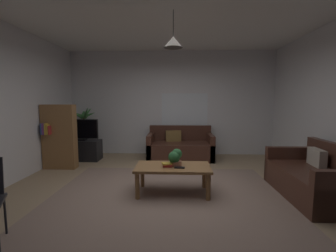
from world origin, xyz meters
TOP-DOWN VIEW (x-y plane):
  - floor at (0.00, 0.00)m, footprint 5.55×5.41m
  - rug at (0.00, -0.20)m, footprint 3.60×2.98m
  - wall_back at (0.00, 2.74)m, footprint 5.67×0.06m
  - ceiling at (0.00, 0.00)m, footprint 5.55×5.41m
  - window_pane at (0.36, 2.70)m, footprint 1.25×0.01m
  - couch_under_window at (0.24, 2.21)m, footprint 1.64×0.87m
  - couch_right_side at (2.27, -0.10)m, footprint 0.87×1.54m
  - coffee_table at (0.09, -0.03)m, footprint 1.18×0.62m
  - book_on_table_0 at (0.01, -0.08)m, footprint 0.15×0.11m
  - book_on_table_1 at (0.02, -0.08)m, footprint 0.16×0.14m
  - book_on_table_2 at (-0.00, -0.09)m, footprint 0.17×0.15m
  - remote_on_table_0 at (0.20, -0.15)m, footprint 0.16×0.06m
  - potted_plant_on_table at (0.13, -0.03)m, footprint 0.22×0.22m
  - tv_stand at (-2.22, 1.96)m, footprint 0.90×0.44m
  - tv at (-2.22, 1.93)m, footprint 0.85×0.16m
  - potted_palm_corner at (-2.37, 2.49)m, footprint 0.77×0.86m
  - bookshelf_corner at (-2.41, 1.23)m, footprint 0.70×0.31m
  - pendant_lamp at (0.09, -0.03)m, footprint 0.29×0.29m

SIDE VIEW (x-z plane):
  - floor at x=0.00m, z-range -0.02..0.00m
  - rug at x=0.00m, z-range 0.00..0.01m
  - tv_stand at x=-2.22m, z-range 0.00..0.50m
  - couch_under_window at x=0.24m, z-range -0.14..0.68m
  - couch_right_side at x=2.27m, z-range -0.14..0.68m
  - coffee_table at x=0.09m, z-range 0.16..0.60m
  - remote_on_table_0 at x=0.20m, z-range 0.45..0.47m
  - book_on_table_0 at x=0.01m, z-range 0.45..0.47m
  - book_on_table_1 at x=0.02m, z-range 0.47..0.49m
  - book_on_table_2 at x=0.00m, z-range 0.49..0.51m
  - potted_plant_on_table at x=0.13m, z-range 0.45..0.72m
  - potted_palm_corner at x=-2.37m, z-range -0.08..1.30m
  - bookshelf_corner at x=-2.41m, z-range 0.00..1.40m
  - tv at x=-2.22m, z-range 0.51..1.03m
  - window_pane at x=0.36m, z-range 0.73..1.68m
  - wall_back at x=0.00m, z-range 0.00..2.82m
  - pendant_lamp at x=0.09m, z-range 2.08..2.63m
  - ceiling at x=0.00m, z-range 2.82..2.84m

